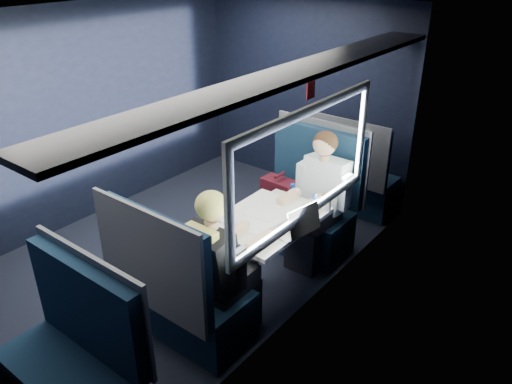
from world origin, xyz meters
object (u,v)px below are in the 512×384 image
Objects in this scene: seat_row_front at (349,177)px; cup at (327,204)px; seat_row_back at (75,367)px; bottle_small at (314,207)px; woman at (218,261)px; table at (268,227)px; laptop at (297,225)px; seat_bay_far at (180,294)px; man at (319,194)px; seat_bay_near at (304,206)px.

cup is (0.48, -1.36, 0.38)m from seat_row_front.
bottle_small is at bearing 77.32° from seat_row_back.
woman reaches higher than seat_row_back.
laptop is at bearing -7.49° from table.
seat_bay_far reaches higher than table.
seat_bay_far is 2.67m from seat_row_front.
woman is 3.57× the size of laptop.
laptop is at bearing 59.39° from seat_bay_far.
seat_bay_far is (-0.18, -0.87, -0.25)m from table.
seat_bay_far is 1.62m from man.
bottle_small is (-0.03, 0.30, 0.03)m from laptop.
bottle_small is (0.21, 0.97, 0.11)m from woman.
seat_bay_far is 5.96× the size of bottle_small.
seat_row_front is 0.88× the size of woman.
woman is at bearing -101.33° from cup.
seat_bay_far is 1.45m from cup.
laptop reaches higher than bottle_small.
seat_bay_far is 1.30m from bottle_small.
man is at bearing 108.22° from laptop.
cup is at bearing 91.60° from laptop.
bottle_small is (0.46, 2.06, 0.42)m from seat_row_back.
table is 0.93m from seat_bay_far.
man is at bearing 90.00° from woman.
seat_row_back reaches higher than laptop.
seat_bay_near is at bearing 99.43° from woman.
bottle_small is at bearing -95.44° from cup.
table is 0.92m from seat_bay_near.
laptop is (0.51, -0.91, 0.39)m from seat_bay_near.
laptop reaches higher than cup.
seat_bay_near is 0.75m from cup.
laptop is at bearing -88.40° from cup.
man is 1.41m from woman.
seat_bay_far is 0.43m from woman.
seat_bay_far reaches higher than seat_row_back.
table is at bearing 78.22° from seat_bay_far.
seat_bay_far reaches higher than bottle_small.
woman is (0.25, 0.17, 0.31)m from seat_bay_far.
cup is at bearing -48.36° from man.
seat_bay_near is 0.87m from bottle_small.
woman is 0.71m from laptop.
laptop is (0.24, -0.74, 0.09)m from man.
table is at bearing -137.15° from bottle_small.
seat_bay_near is 3.40× the size of laptop.
seat_row_back is (0.01, -2.66, -0.01)m from seat_bay_near.
seat_bay_near is 13.22× the size of cup.
seat_bay_far is 1.09× the size of seat_row_front.
man is (0.07, 0.70, 0.06)m from table.
man is 0.35m from cup.
man is 3.57× the size of laptop.
seat_row_front and seat_row_back have the same top height.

